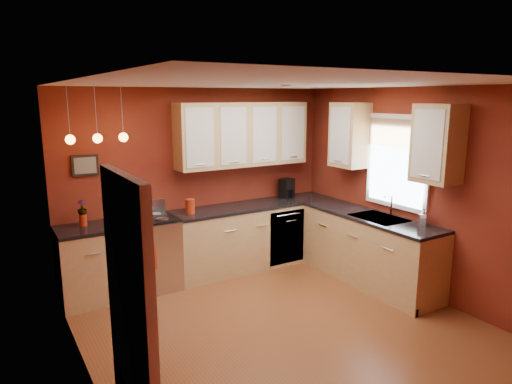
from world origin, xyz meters
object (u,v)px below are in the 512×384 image
sink (379,219)px  red_canister (190,206)px  coffee_maker (287,189)px  soap_pump (423,217)px  gas_range (147,253)px

sink → red_canister: bearing=143.7°
sink → coffee_maker: bearing=101.2°
red_canister → sink: bearing=-36.3°
red_canister → soap_pump: soap_pump is taller
sink → soap_pump: 0.59m
sink → red_canister: sink is taller
gas_range → sink: sink is taller
red_canister → soap_pump: 2.97m
coffee_maker → soap_pump: 2.23m
red_canister → soap_pump: (2.17, -2.03, 0.01)m
red_canister → soap_pump: size_ratio=0.91×
gas_range → red_canister: size_ratio=5.62×
gas_range → coffee_maker: coffee_maker is taller
coffee_maker → sink: bearing=-94.0°
gas_range → coffee_maker: 2.38m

